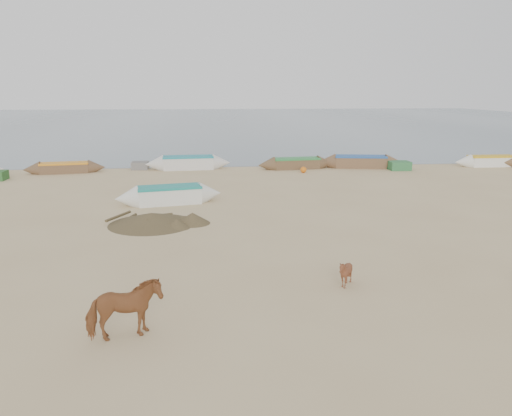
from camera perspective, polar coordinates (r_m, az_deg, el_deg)
The scene contains 8 objects.
ground at distance 17.06m, azimuth 1.26°, elevation -6.36°, with size 140.00×140.00×0.00m, color tan.
sea at distance 98.14m, azimuth -4.32°, elevation 9.94°, with size 160.00×160.00×0.00m, color slate.
cow_adult at distance 12.31m, azimuth -14.83°, elevation -11.17°, with size 0.79×1.74×1.47m, color brown.
calf_front at distance 15.23m, azimuth 10.17°, elevation -7.32°, with size 0.70×0.79×0.87m, color brown.
near_canoe at distance 26.19m, azimuth -9.89°, elevation 1.49°, with size 5.48×1.29×0.93m, color silver, non-canonical shape.
debris_pile at distance 22.36m, azimuth -11.84°, elevation -1.19°, with size 3.79×3.79×0.51m, color brown.
waterline_canoes at distance 36.83m, azimuth -3.23°, elevation 5.02°, with size 55.48×3.47×0.99m.
beach_clutter at distance 36.16m, azimuth 2.21°, elevation 4.65°, with size 43.84×4.95×0.64m.
Camera 1 is at (-1.87, -15.95, 5.75)m, focal length 35.00 mm.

